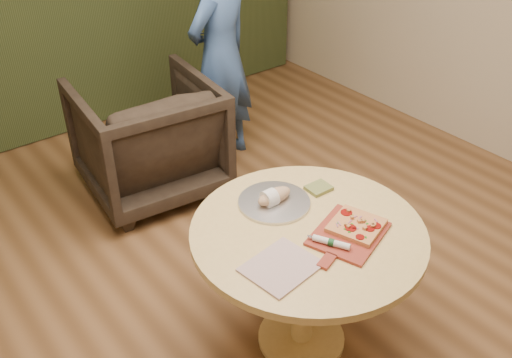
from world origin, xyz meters
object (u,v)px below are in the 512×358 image
(serving_tray, at_px, (274,202))
(armchair, at_px, (148,133))
(pedestal_table, at_px, (307,252))
(cutlery_roll, at_px, (331,242))
(pizza_paddle, at_px, (348,235))
(person_standing, at_px, (221,56))
(flatbread_pizza, at_px, (357,225))
(bread_roll, at_px, (273,197))

(serving_tray, distance_m, armchair, 1.53)
(pedestal_table, xyz_separation_m, cutlery_roll, (-0.01, -0.16, 0.17))
(pizza_paddle, relative_size, cutlery_roll, 2.55)
(pizza_paddle, height_order, cutlery_roll, cutlery_roll)
(pedestal_table, relative_size, person_standing, 0.65)
(armchair, bearing_deg, cutlery_roll, 93.15)
(pizza_paddle, bearing_deg, armchair, 70.84)
(flatbread_pizza, height_order, cutlery_roll, flatbread_pizza)
(pedestal_table, xyz_separation_m, bread_roll, (-0.00, 0.25, 0.18))
(pizza_paddle, xyz_separation_m, person_standing, (0.68, 1.96, 0.09))
(flatbread_pizza, bearing_deg, bread_roll, 113.54)
(pedestal_table, bearing_deg, bread_roll, 90.57)
(armchair, height_order, person_standing, person_standing)
(cutlery_roll, xyz_separation_m, bread_roll, (0.01, 0.41, 0.01))
(serving_tray, relative_size, person_standing, 0.21)
(bread_roll, relative_size, person_standing, 0.11)
(cutlery_roll, xyz_separation_m, armchair, (0.11, 1.91, -0.31))
(pedestal_table, bearing_deg, cutlery_roll, -93.66)
(bread_roll, xyz_separation_m, person_standing, (0.79, 1.56, 0.06))
(cutlery_roll, height_order, bread_roll, bread_roll)
(cutlery_roll, height_order, person_standing, person_standing)
(pizza_paddle, xyz_separation_m, cutlery_roll, (-0.11, -0.01, 0.02))
(pizza_paddle, xyz_separation_m, flatbread_pizza, (0.07, 0.01, 0.02))
(pedestal_table, bearing_deg, person_standing, 66.54)
(serving_tray, bearing_deg, pedestal_table, -91.43)
(cutlery_roll, distance_m, bread_roll, 0.41)
(pedestal_table, height_order, flatbread_pizza, flatbread_pizza)
(flatbread_pizza, distance_m, serving_tray, 0.43)
(armchair, bearing_deg, pizza_paddle, 96.58)
(person_standing, bearing_deg, cutlery_roll, 51.55)
(person_standing, bearing_deg, flatbread_pizza, 56.04)
(pedestal_table, bearing_deg, pizza_paddle, -55.17)
(flatbread_pizza, height_order, serving_tray, flatbread_pizza)
(bread_roll, distance_m, armchair, 1.54)
(bread_roll, bearing_deg, pedestal_table, -89.43)
(person_standing, bearing_deg, pizza_paddle, 54.40)
(serving_tray, height_order, person_standing, person_standing)
(pedestal_table, bearing_deg, serving_tray, 88.57)
(pedestal_table, bearing_deg, armchair, 86.64)
(cutlery_roll, relative_size, armchair, 0.20)
(pizza_paddle, bearing_deg, pedestal_table, 105.62)
(serving_tray, relative_size, bread_roll, 1.84)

